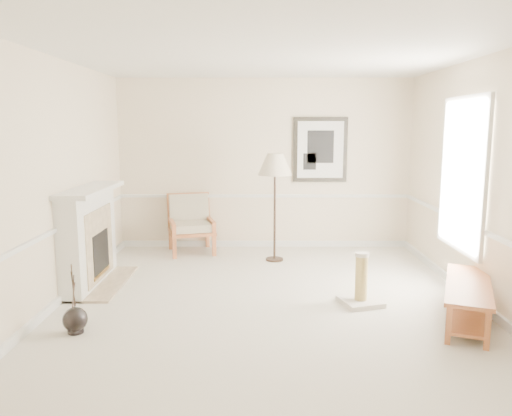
{
  "coord_description": "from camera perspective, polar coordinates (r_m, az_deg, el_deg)",
  "views": [
    {
      "loc": [
        -0.12,
        -5.83,
        2.1
      ],
      "look_at": [
        -0.14,
        0.7,
        1.02
      ],
      "focal_mm": 35.0,
      "sensor_mm": 36.0,
      "label": 1
    }
  ],
  "objects": [
    {
      "name": "fireplace",
      "position": [
        6.96,
        -18.48,
        -3.22
      ],
      "size": [
        0.64,
        1.64,
        1.31
      ],
      "color": "white",
      "rests_on": "ground"
    },
    {
      "name": "room",
      "position": [
        5.92,
        2.69,
        7.1
      ],
      "size": [
        5.04,
        5.54,
        2.92
      ],
      "color": "beige",
      "rests_on": "ground"
    },
    {
      "name": "scratching_post",
      "position": [
        6.12,
        11.9,
        -8.94
      ],
      "size": [
        0.55,
        0.55,
        0.63
      ],
      "rotation": [
        0.0,
        0.0,
        0.3
      ],
      "color": "white",
      "rests_on": "ground"
    },
    {
      "name": "ground",
      "position": [
        6.2,
        1.3,
        -10.42
      ],
      "size": [
        5.5,
        5.5,
        0.0
      ],
      "primitive_type": "plane",
      "color": "silver",
      "rests_on": "ground"
    },
    {
      "name": "armchair",
      "position": [
        8.47,
        -7.5,
        -1.47
      ],
      "size": [
        0.9,
        0.94,
        0.97
      ],
      "rotation": [
        0.0,
        0.0,
        0.26
      ],
      "color": "#AA6337",
      "rests_on": "ground"
    },
    {
      "name": "floor_vase",
      "position": [
        5.54,
        -19.97,
        -11.97
      ],
      "size": [
        0.25,
        0.25,
        0.73
      ],
      "rotation": [
        0.0,
        0.0,
        -0.38
      ],
      "color": "black",
      "rests_on": "ground"
    },
    {
      "name": "floor_lamp",
      "position": [
        7.68,
        2.19,
        4.67
      ],
      "size": [
        0.69,
        0.69,
        1.69
      ],
      "rotation": [
        0.0,
        0.0,
        0.39
      ],
      "color": "black",
      "rests_on": "ground"
    },
    {
      "name": "bench",
      "position": [
        5.92,
        23.04,
        -9.23
      ],
      "size": [
        0.99,
        1.57,
        0.43
      ],
      "rotation": [
        0.0,
        0.0,
        -0.38
      ],
      "color": "#AA6337",
      "rests_on": "ground"
    }
  ]
}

